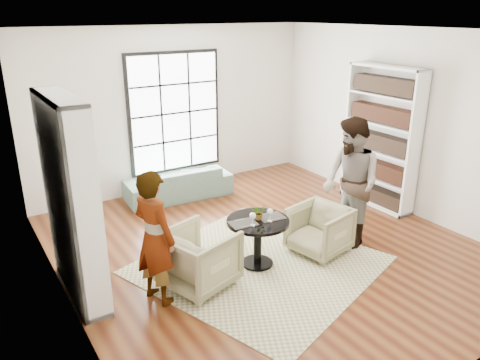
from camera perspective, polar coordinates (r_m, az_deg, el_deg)
ground at (r=6.87m, az=3.33°, el=-8.16°), size 6.00×6.00×0.00m
room_shell at (r=6.79m, az=0.87°, el=3.06°), size 6.00×6.01×6.00m
rug at (r=6.41m, az=2.38°, el=-10.29°), size 3.46×3.46×0.01m
pedestal_table at (r=6.20m, az=2.17°, el=-6.41°), size 0.83×0.83×0.66m
sofa at (r=8.58m, az=-7.53°, el=-0.33°), size 1.95×0.88×0.56m
armchair_left at (r=5.83m, az=-5.06°, el=-9.49°), size 1.02×1.01×0.75m
armchair_right at (r=6.68m, az=9.62°, el=-6.03°), size 0.87×0.86×0.68m
person_left at (r=5.43m, az=-10.37°, el=-6.95°), size 0.55×0.68×1.61m
person_right at (r=6.81m, az=13.37°, el=-0.36°), size 0.86×1.02×1.86m
placemat_left at (r=6.01m, az=0.36°, el=-5.32°), size 0.37×0.30×0.01m
placemat_right at (r=6.21m, az=3.80°, el=-4.52°), size 0.37×0.30×0.01m
cutlery_left at (r=6.01m, az=0.36°, el=-5.26°), size 0.16×0.23×0.01m
cutlery_right at (r=6.20m, az=3.80°, el=-4.46°), size 0.16×0.23×0.01m
wine_glass_left at (r=5.92m, az=1.56°, el=-4.44°), size 0.08×0.08×0.18m
wine_glass_right at (r=6.04m, az=3.69°, el=-3.94°), size 0.08×0.08×0.18m
flower_centerpiece at (r=6.11m, az=2.32°, el=-3.95°), size 0.21×0.19×0.19m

